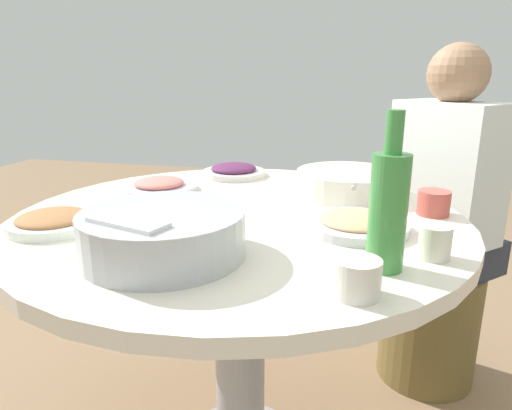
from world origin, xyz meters
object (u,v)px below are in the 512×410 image
(soup_bowl, at_px, (348,183))
(tea_cup_far, at_px, (357,278))
(dish_noodles, at_px, (357,223))
(stool_for_diner_left, at_px, (429,322))
(tea_cup_side, at_px, (434,203))
(rice_bowl, at_px, (163,233))
(green_bottle, at_px, (388,208))
(diner_left, at_px, (445,181))
(tea_cup_near, at_px, (435,242))
(dish_tofu_braise, at_px, (53,221))
(dish_shrimp, at_px, (159,186))
(dish_eggplant, at_px, (234,171))
(round_dining_table, at_px, (239,270))

(soup_bowl, distance_m, tea_cup_far, 0.63)
(dish_noodles, distance_m, tea_cup_far, 0.32)
(stool_for_diner_left, bearing_deg, tea_cup_side, 78.35)
(rice_bowl, relative_size, green_bottle, 1.12)
(diner_left, bearing_deg, rice_bowl, 53.62)
(tea_cup_near, distance_m, tea_cup_far, 0.24)
(green_bottle, xyz_separation_m, tea_cup_far, (0.04, 0.12, -0.08))
(tea_cup_far, bearing_deg, rice_bowl, -12.15)
(soup_bowl, relative_size, dish_tofu_braise, 1.62)
(dish_shrimp, height_order, stool_for_diner_left, dish_shrimp)
(dish_noodles, xyz_separation_m, tea_cup_side, (-0.18, -0.17, 0.01))
(soup_bowl, height_order, green_bottle, green_bottle)
(dish_noodles, relative_size, dish_eggplant, 1.09)
(round_dining_table, height_order, tea_cup_side, tea_cup_side)
(round_dining_table, height_order, green_bottle, green_bottle)
(round_dining_table, distance_m, tea_cup_near, 0.51)
(rice_bowl, xyz_separation_m, dish_eggplant, (0.07, -0.71, -0.03))
(dish_noodles, distance_m, dish_eggplant, 0.63)
(dish_eggplant, bearing_deg, tea_cup_side, 153.51)
(diner_left, bearing_deg, tea_cup_near, 80.56)
(dish_eggplant, height_order, tea_cup_far, tea_cup_far)
(tea_cup_near, bearing_deg, tea_cup_far, 54.38)
(dish_eggplant, relative_size, diner_left, 0.28)
(round_dining_table, bearing_deg, soup_bowl, -134.68)
(stool_for_diner_left, bearing_deg, green_bottle, 75.05)
(soup_bowl, distance_m, dish_shrimp, 0.56)
(tea_cup_near, distance_m, stool_for_diner_left, 0.95)
(tea_cup_far, distance_m, stool_for_diner_left, 1.12)
(round_dining_table, distance_m, green_bottle, 0.51)
(dish_shrimp, distance_m, dish_noodles, 0.63)
(diner_left, bearing_deg, green_bottle, 75.05)
(rice_bowl, bearing_deg, stool_for_diner_left, -126.38)
(green_bottle, xyz_separation_m, tea_cup_side, (-0.12, -0.37, -0.08))
(round_dining_table, relative_size, dish_shrimp, 5.00)
(dish_eggplant, relative_size, green_bottle, 0.75)
(soup_bowl, relative_size, dish_shrimp, 1.46)
(soup_bowl, relative_size, stool_for_diner_left, 0.76)
(round_dining_table, xyz_separation_m, dish_tofu_braise, (0.38, 0.21, 0.17))
(rice_bowl, xyz_separation_m, diner_left, (-0.63, -0.85, -0.06))
(tea_cup_near, bearing_deg, diner_left, -99.44)
(dish_shrimp, relative_size, tea_cup_far, 2.92)
(dish_tofu_braise, relative_size, dish_shrimp, 0.90)
(dish_noodles, height_order, dish_eggplant, dish_eggplant)
(dish_eggplant, relative_size, tea_cup_far, 2.77)
(dish_shrimp, bearing_deg, green_bottle, 146.56)
(stool_for_diner_left, bearing_deg, tea_cup_far, 74.35)
(dish_shrimp, relative_size, dish_noodles, 0.97)
(dish_shrimp, distance_m, tea_cup_near, 0.81)
(round_dining_table, height_order, dish_eggplant, dish_eggplant)
(stool_for_diner_left, bearing_deg, dish_shrimp, 24.30)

